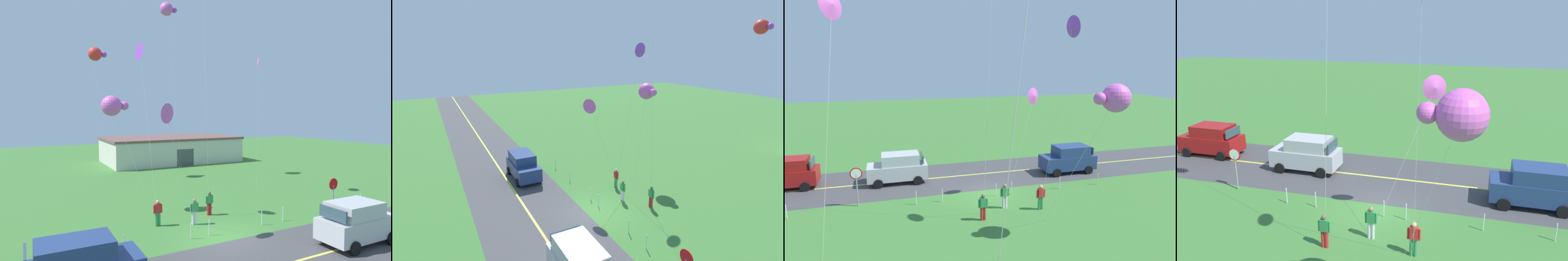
{
  "view_description": "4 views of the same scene",
  "coord_description": "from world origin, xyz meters",
  "views": [
    {
      "loc": [
        -9.64,
        -15.16,
        6.87
      ],
      "look_at": [
        -0.46,
        2.46,
        5.82
      ],
      "focal_mm": 30.48,
      "sensor_mm": 36.0,
      "label": 1
    },
    {
      "loc": [
        16.39,
        -9.2,
        11.01
      ],
      "look_at": [
        -1.26,
        0.25,
        5.52
      ],
      "focal_mm": 27.85,
      "sensor_mm": 36.0,
      "label": 2
    },
    {
      "loc": [
        6.52,
        21.71,
        9.19
      ],
      "look_at": [
        0.36,
        -0.24,
        4.45
      ],
      "focal_mm": 31.43,
      "sensor_mm": 36.0,
      "label": 3
    },
    {
      "loc": [
        -4.59,
        17.44,
        9.89
      ],
      "look_at": [
        -0.42,
        2.5,
        5.11
      ],
      "focal_mm": 35.05,
      "sensor_mm": 36.0,
      "label": 4
    }
  ],
  "objects": [
    {
      "name": "fence_post_1",
      "position": [
        -5.37,
        0.7,
        0.45
      ],
      "size": [
        0.05,
        0.05,
        0.9
      ],
      "primitive_type": "cylinder",
      "color": "silver",
      "rests_on": "ground"
    },
    {
      "name": "ground_plane",
      "position": [
        0.0,
        0.0,
        -0.05
      ],
      "size": [
        120.0,
        120.0,
        0.1
      ],
      "primitive_type": "cube",
      "color": "#3D7533"
    },
    {
      "name": "person_adult_near",
      "position": [
        1.36,
        3.94,
        0.86
      ],
      "size": [
        0.58,
        0.22,
        1.6
      ],
      "rotation": [
        0.0,
        0.0,
        5.96
      ],
      "color": "red",
      "rests_on": "ground"
    },
    {
      "name": "kite_cyan_top",
      "position": [
        -2.84,
        20.18,
        12.93
      ],
      "size": [
        1.9,
        2.67,
        13.64
      ],
      "color": "silver",
      "rests_on": "ground"
    },
    {
      "name": "stop_sign",
      "position": [
        8.51,
        -0.1,
        1.8
      ],
      "size": [
        0.76,
        0.08,
        2.56
      ],
      "color": "gray",
      "rests_on": "ground"
    },
    {
      "name": "fence_post_6",
      "position": [
        12.43,
        0.7,
        0.45
      ],
      "size": [
        0.05,
        0.05,
        0.9
      ],
      "primitive_type": "cylinder",
      "color": "silver",
      "rests_on": "ground"
    },
    {
      "name": "fence_post_0",
      "position": [
        -8.52,
        0.7,
        0.45
      ],
      "size": [
        0.05,
        0.05,
        0.9
      ],
      "primitive_type": "cylinder",
      "color": "silver",
      "rests_on": "ground"
    },
    {
      "name": "fence_post_3",
      "position": [
        -0.51,
        0.7,
        0.45
      ],
      "size": [
        0.05,
        0.05,
        0.9
      ],
      "primitive_type": "cylinder",
      "color": "silver",
      "rests_on": "ground"
    },
    {
      "name": "fence_post_2",
      "position": [
        -1.65,
        0.7,
        0.45
      ],
      "size": [
        0.05,
        0.05,
        0.9
      ],
      "primitive_type": "cylinder",
      "color": "silver",
      "rests_on": "ground"
    },
    {
      "name": "fence_post_4",
      "position": [
        3.21,
        0.7,
        0.45
      ],
      "size": [
        0.05,
        0.05,
        0.9
      ],
      "primitive_type": "cylinder",
      "color": "silver",
      "rests_on": "ground"
    },
    {
      "name": "warehouse_distant",
      "position": [
        8.92,
        28.31,
        1.75
      ],
      "size": [
        18.36,
        10.2,
        3.5
      ],
      "color": "beige",
      "rests_on": "ground"
    },
    {
      "name": "fence_post_5",
      "position": [
        4.91,
        0.7,
        0.45
      ],
      "size": [
        0.05,
        0.05,
        0.9
      ],
      "primitive_type": "cylinder",
      "color": "silver",
      "rests_on": "ground"
    },
    {
      "name": "kite_orange_near",
      "position": [
        8.19,
        7.61,
        11.11
      ],
      "size": [
        1.57,
        1.93,
        11.72
      ],
      "color": "silver",
      "rests_on": "ground"
    },
    {
      "name": "person_adult_companion",
      "position": [
        -0.41,
        2.72,
        0.86
      ],
      "size": [
        0.58,
        0.22,
        1.6
      ],
      "rotation": [
        0.0,
        0.0,
        6.18
      ],
      "color": "silver",
      "rests_on": "ground"
    },
    {
      "name": "kite_pink_drift",
      "position": [
        4.28,
        18.16,
        17.94
      ],
      "size": [
        1.9,
        2.11,
        18.65
      ],
      "color": "silver",
      "rests_on": "ground"
    },
    {
      "name": "person_child_watcher",
      "position": [
        -2.5,
        3.51,
        0.86
      ],
      "size": [
        0.58,
        0.22,
        1.6
      ],
      "rotation": [
        0.0,
        0.0,
        2.12
      ],
      "color": "#338C4C",
      "rests_on": "ground"
    },
    {
      "name": "kite_green_far",
      "position": [
        -4.19,
        7.62,
        7.36
      ],
      "size": [
        2.89,
        3.35,
        8.07
      ],
      "color": "silver",
      "rests_on": "ground"
    },
    {
      "name": "car_suv_foreground",
      "position": [
        5.79,
        -3.86,
        1.15
      ],
      "size": [
        4.4,
        2.12,
        2.24
      ],
      "color": "#B7B7BC",
      "rests_on": "ground"
    },
    {
      "name": "kite_blue_mid",
      "position": [
        -2.84,
        1.28,
        6.83
      ],
      "size": [
        2.98,
        1.84,
        7.41
      ],
      "color": "silver",
      "rests_on": "ground"
    },
    {
      "name": "kite_yellow_high",
      "position": [
        -2.81,
        5.68,
        10.77
      ],
      "size": [
        0.53,
        2.75,
        11.37
      ],
      "color": "silver",
      "rests_on": "ground"
    }
  ]
}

